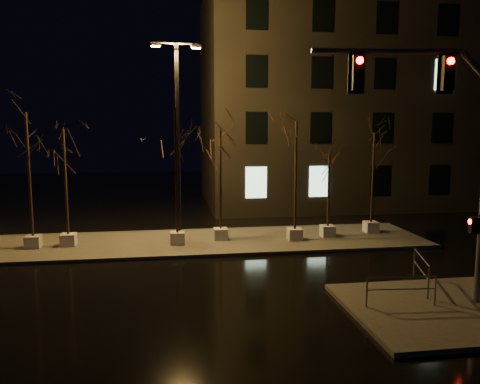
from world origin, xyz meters
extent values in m
plane|color=black|center=(0.00, 0.00, 0.00)|extent=(90.00, 90.00, 0.00)
cube|color=#403E39|center=(0.00, 6.00, 0.07)|extent=(22.00, 5.00, 0.15)
cube|color=#403E39|center=(7.50, -3.50, 0.07)|extent=(7.00, 5.00, 0.15)
cube|color=black|center=(14.00, 18.00, 7.50)|extent=(25.00, 12.00, 15.00)
cube|color=beige|center=(-7.28, 5.75, 0.43)|extent=(0.65, 0.65, 0.55)
cylinder|color=black|center=(-7.28, 5.75, 3.42)|extent=(0.11, 0.11, 5.44)
cube|color=beige|center=(-5.80, 5.91, 0.43)|extent=(0.65, 0.65, 0.55)
cylinder|color=black|center=(-5.80, 5.91, 3.05)|extent=(0.11, 0.11, 4.70)
cube|color=beige|center=(-0.89, 5.53, 0.43)|extent=(0.65, 0.65, 0.55)
cylinder|color=black|center=(-0.89, 5.53, 3.53)|extent=(0.11, 0.11, 5.65)
cube|color=beige|center=(1.18, 6.05, 0.43)|extent=(0.65, 0.65, 0.55)
cylinder|color=black|center=(1.18, 6.05, 3.07)|extent=(0.11, 0.11, 4.74)
cube|color=beige|center=(4.68, 5.47, 0.43)|extent=(0.65, 0.65, 0.55)
cylinder|color=black|center=(4.68, 5.47, 3.23)|extent=(0.11, 0.11, 5.07)
cube|color=beige|center=(6.48, 5.93, 0.43)|extent=(0.65, 0.65, 0.55)
cylinder|color=black|center=(6.48, 5.93, 2.49)|extent=(0.11, 0.11, 3.57)
cube|color=beige|center=(9.01, 6.52, 0.43)|extent=(0.65, 0.65, 0.55)
cylinder|color=black|center=(9.01, 6.52, 2.97)|extent=(0.11, 0.11, 4.54)
cylinder|color=#5B5E63|center=(5.00, -2.91, 7.60)|extent=(4.35, 0.60, 0.15)
cube|color=black|center=(6.78, -3.10, 7.00)|extent=(0.35, 0.27, 0.98)
cube|color=black|center=(4.18, -2.83, 7.00)|extent=(0.35, 0.27, 0.98)
cube|color=black|center=(7.84, -3.21, 2.55)|extent=(0.26, 0.22, 0.49)
cylinder|color=black|center=(-0.79, 5.92, 4.68)|extent=(0.18, 0.18, 9.07)
cylinder|color=black|center=(-0.79, 5.92, 9.22)|extent=(1.99, 0.33, 0.09)
cube|color=orange|center=(-1.69, 5.81, 9.08)|extent=(0.48, 0.31, 0.18)
cube|color=orange|center=(0.11, 6.03, 9.08)|extent=(0.48, 0.31, 0.18)
cylinder|color=#5B5E63|center=(4.54, -3.16, 0.58)|extent=(0.05, 0.05, 0.86)
cylinder|color=#5B5E63|center=(6.64, -3.33, 0.58)|extent=(0.05, 0.05, 0.86)
cylinder|color=#5B5E63|center=(5.59, -3.25, 1.06)|extent=(2.10, 0.21, 0.04)
cylinder|color=#5B5E63|center=(5.59, -3.25, 0.67)|extent=(2.10, 0.21, 0.04)
cylinder|color=#5B5E63|center=(6.72, -2.81, 0.64)|extent=(0.05, 0.05, 0.98)
cylinder|color=#5B5E63|center=(7.39, -0.73, 0.64)|extent=(0.05, 0.05, 0.98)
cylinder|color=#5B5E63|center=(7.05, -1.77, 1.19)|extent=(0.71, 2.09, 0.04)
cylinder|color=#5B5E63|center=(7.05, -1.77, 0.75)|extent=(0.71, 2.09, 0.04)
camera|label=1|loc=(-1.17, -15.80, 5.40)|focal=35.00mm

